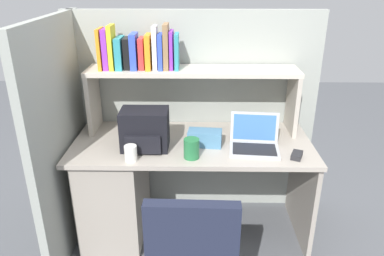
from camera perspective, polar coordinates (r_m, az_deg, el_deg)
name	(u,v)px	position (r m, az deg, el deg)	size (l,w,h in m)	color
ground_plane	(192,229)	(2.89, 0.02, -15.29)	(8.00, 8.00, 0.00)	#595B60
desk	(137,183)	(2.69, -8.38, -8.29)	(1.60, 0.70, 0.73)	#AAA093
cubicle_partition_rear	(193,115)	(2.84, 0.14, 2.02)	(1.84, 0.05, 1.55)	#939991
cubicle_partition_left	(64,138)	(2.59, -19.13, -1.41)	(0.05, 1.06, 1.55)	#939991
overhead_hutch	(193,83)	(2.57, 0.09, 6.97)	(1.44, 0.28, 0.45)	#B3A99C
reference_books_on_shelf	(138,50)	(2.54, -8.24, 11.73)	(0.53, 0.19, 0.30)	orange
laptop	(254,141)	(2.42, 9.54, -2.04)	(0.33, 0.28, 0.22)	#B7BABF
backpack	(145,130)	(2.38, -7.26, -0.31)	(0.30, 0.22, 0.26)	black
computer_mouse	(297,155)	(2.38, 15.80, -4.05)	(0.06, 0.10, 0.03)	#262628
paper_cup	(131,153)	(2.27, -9.39, -3.85)	(0.08, 0.08, 0.10)	white
tissue_box	(205,138)	(2.44, 1.97, -1.52)	(0.22, 0.12, 0.10)	teal
snack_canister	(192,148)	(2.27, -0.07, -3.17)	(0.10, 0.10, 0.12)	#26723F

